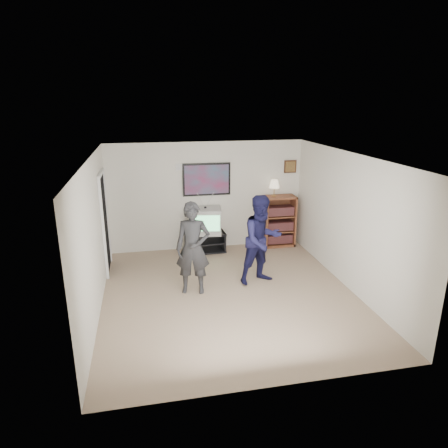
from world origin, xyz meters
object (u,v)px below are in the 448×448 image
object	(u,v)px
person_tall	(193,248)
person_short	(262,240)
crt_television	(206,220)
bookshelf	(279,221)
media_stand	(205,242)

from	to	relation	value
person_tall	person_short	world-z (taller)	person_short
crt_television	bookshelf	xyz separation A→B (m)	(1.78, 0.05, -0.14)
crt_television	person_tall	xyz separation A→B (m)	(-0.54, -1.97, 0.10)
crt_television	person_short	size ratio (longest dim) A/B	0.40
media_stand	person_tall	size ratio (longest dim) A/B	0.55
person_tall	media_stand	bearing A→B (deg)	87.54
bookshelf	person_tall	world-z (taller)	person_tall
media_stand	crt_television	bearing A→B (deg)	-2.44
crt_television	person_tall	world-z (taller)	person_tall
bookshelf	person_short	bearing A→B (deg)	-117.92
bookshelf	person_tall	bearing A→B (deg)	-138.89
media_stand	crt_television	distance (m)	0.52
media_stand	bookshelf	size ratio (longest dim) A/B	0.76
media_stand	person_short	xyz separation A→B (m)	(0.81, -1.82, 0.63)
bookshelf	person_short	world-z (taller)	person_short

